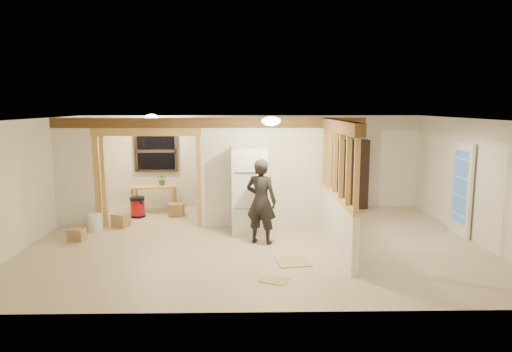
{
  "coord_description": "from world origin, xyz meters",
  "views": [
    {
      "loc": [
        -0.15,
        -9.05,
        2.76
      ],
      "look_at": [
        0.04,
        0.4,
        1.3
      ],
      "focal_mm": 32.0,
      "sensor_mm": 36.0,
      "label": 1
    }
  ],
  "objects_px": {
    "woman": "(261,201)",
    "work_table": "(154,199)",
    "refrigerator": "(250,190)",
    "shop_vac": "(138,207)",
    "bookshelf": "(350,174)"
  },
  "relations": [
    {
      "from": "shop_vac",
      "to": "bookshelf",
      "type": "distance_m",
      "value": 5.64
    },
    {
      "from": "work_table",
      "to": "shop_vac",
      "type": "bearing_deg",
      "value": -134.13
    },
    {
      "from": "woman",
      "to": "shop_vac",
      "type": "xyz_separation_m",
      "value": [
        -3.03,
        2.26,
        -0.61
      ]
    },
    {
      "from": "refrigerator",
      "to": "work_table",
      "type": "height_order",
      "value": "refrigerator"
    },
    {
      "from": "refrigerator",
      "to": "shop_vac",
      "type": "bearing_deg",
      "value": 153.73
    },
    {
      "from": "woman",
      "to": "bookshelf",
      "type": "height_order",
      "value": "bookshelf"
    },
    {
      "from": "shop_vac",
      "to": "bookshelf",
      "type": "xyz_separation_m",
      "value": [
        5.53,
        0.87,
        0.67
      ]
    },
    {
      "from": "work_table",
      "to": "bookshelf",
      "type": "xyz_separation_m",
      "value": [
        5.21,
        0.36,
        0.58
      ]
    },
    {
      "from": "refrigerator",
      "to": "woman",
      "type": "xyz_separation_m",
      "value": [
        0.22,
        -0.88,
        -0.07
      ]
    },
    {
      "from": "woman",
      "to": "work_table",
      "type": "xyz_separation_m",
      "value": [
        -2.71,
        2.78,
        -0.51
      ]
    },
    {
      "from": "shop_vac",
      "to": "woman",
      "type": "bearing_deg",
      "value": -36.8
    },
    {
      "from": "refrigerator",
      "to": "work_table",
      "type": "distance_m",
      "value": 3.18
    },
    {
      "from": "refrigerator",
      "to": "woman",
      "type": "height_order",
      "value": "refrigerator"
    },
    {
      "from": "bookshelf",
      "to": "shop_vac",
      "type": "bearing_deg",
      "value": -171.02
    },
    {
      "from": "refrigerator",
      "to": "work_table",
      "type": "relative_size",
      "value": 1.66
    }
  ]
}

